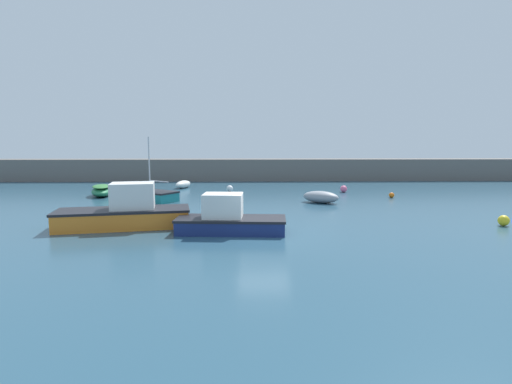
% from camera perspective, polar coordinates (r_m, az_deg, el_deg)
% --- Properties ---
extents(ground_plane, '(120.00, 120.00, 0.20)m').
position_cam_1_polar(ground_plane, '(19.01, 1.09, -6.22)').
color(ground_plane, '#284C60').
extents(harbor_breakwater, '(67.99, 2.77, 2.38)m').
position_cam_1_polar(harbor_breakwater, '(44.64, -0.33, 3.22)').
color(harbor_breakwater, '#66605B').
rests_on(harbor_breakwater, ground_plane).
extents(rowboat_white_midwater, '(2.89, 2.49, 0.84)m').
position_cam_1_polar(rowboat_white_midwater, '(28.60, 9.23, -0.70)').
color(rowboat_white_midwater, gray).
rests_on(rowboat_white_midwater, ground_plane).
extents(motorboat_with_cabin, '(5.31, 2.30, 1.87)m').
position_cam_1_polar(motorboat_with_cabin, '(19.11, -3.95, -3.89)').
color(motorboat_with_cabin, navy).
rests_on(motorboat_with_cabin, ground_plane).
extents(dinghy_near_pier, '(1.62, 2.47, 0.70)m').
position_cam_1_polar(dinghy_near_pier, '(37.83, -10.37, 1.09)').
color(dinghy_near_pier, white).
rests_on(dinghy_near_pier, ground_plane).
extents(motorboat_grey_hull, '(6.81, 3.34, 2.26)m').
position_cam_1_polar(motorboat_grey_hull, '(21.20, -18.07, -2.82)').
color(motorboat_grey_hull, orange).
rests_on(motorboat_grey_hull, ground_plane).
extents(sailboat_short_mast, '(4.51, 3.90, 4.66)m').
position_cam_1_polar(sailboat_short_mast, '(30.28, -14.87, -0.46)').
color(sailboat_short_mast, teal).
rests_on(sailboat_short_mast, ground_plane).
extents(rowboat_with_red_cover, '(2.37, 3.47, 0.90)m').
position_cam_1_polar(rowboat_with_red_cover, '(33.98, -21.22, 0.20)').
color(rowboat_with_red_cover, '#287A4C').
rests_on(rowboat_with_red_cover, ground_plane).
extents(mooring_buoy_orange, '(0.41, 0.41, 0.41)m').
position_cam_1_polar(mooring_buoy_orange, '(32.53, 18.80, -0.42)').
color(mooring_buoy_orange, orange).
rests_on(mooring_buoy_orange, ground_plane).
extents(mooring_buoy_yellow, '(0.56, 0.56, 0.56)m').
position_cam_1_polar(mooring_buoy_yellow, '(24.23, 31.88, -3.48)').
color(mooring_buoy_yellow, yellow).
rests_on(mooring_buoy_yellow, ground_plane).
extents(mooring_buoy_white, '(0.57, 0.57, 0.57)m').
position_cam_1_polar(mooring_buoy_white, '(34.43, -3.78, 0.49)').
color(mooring_buoy_white, white).
rests_on(mooring_buoy_white, ground_plane).
extents(mooring_buoy_pink, '(0.59, 0.59, 0.59)m').
position_cam_1_polar(mooring_buoy_pink, '(34.88, 12.41, 0.43)').
color(mooring_buoy_pink, '#EA668C').
rests_on(mooring_buoy_pink, ground_plane).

